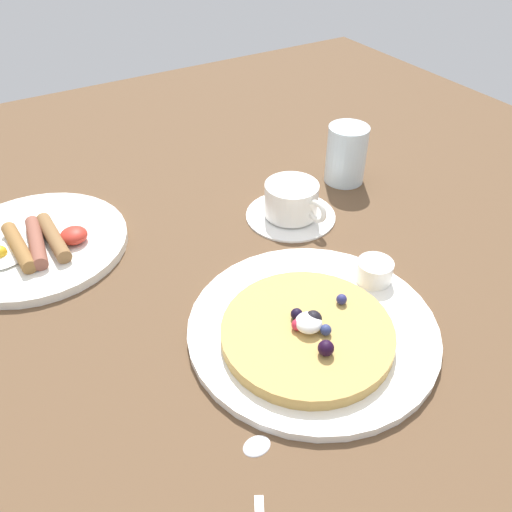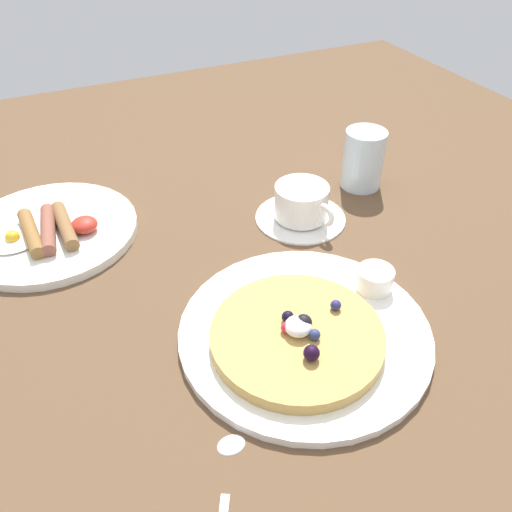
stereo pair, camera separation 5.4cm
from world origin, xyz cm
name	(u,v)px [view 2 (the right image)]	position (x,y,z in cm)	size (l,w,h in cm)	color
ground_plane	(203,296)	(0.00, 0.00, -1.50)	(169.77, 156.07, 3.00)	brown
pancake_plate	(305,332)	(7.90, -13.13, 0.56)	(29.62, 29.62, 1.12)	white
pancake_with_berries	(297,336)	(6.11, -14.47, 2.04)	(19.78, 19.78, 3.63)	tan
syrup_ramekin	(375,279)	(19.39, -10.50, 2.60)	(4.63, 4.63, 2.87)	white
breakfast_plate	(49,231)	(-16.33, 20.52, 0.65)	(25.56, 25.56, 1.30)	white
fried_breakfast	(47,230)	(-16.59, 18.43, 2.20)	(15.44, 11.04, 2.28)	brown
coffee_saucer	(300,217)	(19.26, 8.44, 0.31)	(13.85, 13.85, 0.62)	white
coffee_cup	(302,201)	(19.29, 8.30, 3.24)	(8.17, 10.92, 5.06)	white
teaspoon	(227,481)	(-7.38, -25.99, 0.24)	(8.93, 14.25, 0.60)	silver
water_glass	(363,159)	(33.24, 13.00, 4.86)	(6.68, 6.68, 9.72)	silver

